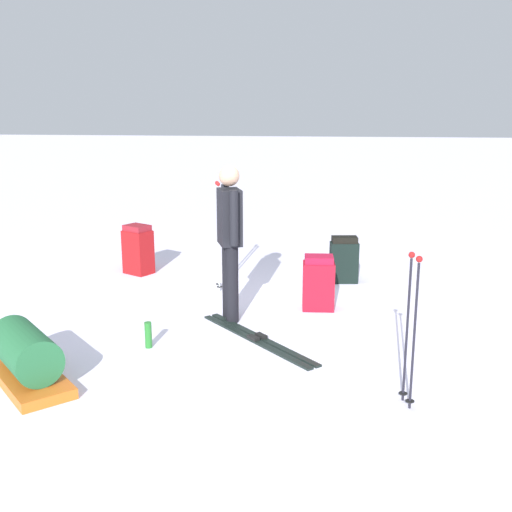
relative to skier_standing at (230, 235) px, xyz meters
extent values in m
plane|color=white|center=(0.11, -0.27, -0.95)|extent=(80.00, 80.00, 0.00)
cylinder|color=black|center=(0.09, 0.03, -0.53)|extent=(0.14, 0.14, 0.85)
cylinder|color=black|center=(-0.09, -0.03, -0.53)|extent=(0.14, 0.14, 0.85)
cube|color=black|center=(0.00, 0.00, 0.20)|extent=(0.40, 0.32, 0.60)
cylinder|color=black|center=(0.23, 0.08, 0.23)|extent=(0.09, 0.09, 0.58)
cylinder|color=black|center=(-0.23, -0.08, 0.23)|extent=(0.09, 0.09, 0.58)
sphere|color=tan|center=(0.00, 0.00, 0.64)|extent=(0.22, 0.22, 0.22)
cube|color=black|center=(-0.63, -0.33, -0.94)|extent=(1.32, 1.26, 0.02)
cube|color=black|center=(-0.63, -0.33, -0.92)|extent=(0.14, 0.14, 0.03)
cube|color=black|center=(-0.56, -0.41, -0.94)|extent=(1.32, 1.26, 0.02)
cube|color=black|center=(-0.56, -0.41, -0.92)|extent=(0.14, 0.14, 0.03)
cube|color=black|center=(1.62, -1.27, -0.68)|extent=(0.26, 0.39, 0.54)
cube|color=black|center=(1.62, -1.27, -0.37)|extent=(0.23, 0.35, 0.08)
cube|color=#A21121|center=(0.46, -0.96, -0.68)|extent=(0.30, 0.38, 0.56)
cube|color=maroon|center=(0.46, -0.96, -0.36)|extent=(0.27, 0.34, 0.08)
cube|color=maroon|center=(1.72, 1.59, -0.65)|extent=(0.43, 0.46, 0.61)
cube|color=maroon|center=(1.72, 1.59, -0.30)|extent=(0.38, 0.41, 0.08)
cylinder|color=black|center=(-1.88, -1.73, -0.37)|extent=(0.02, 0.02, 1.18)
sphere|color=#A51919|center=(-1.88, -1.73, 0.25)|extent=(0.05, 0.05, 0.05)
cylinder|color=black|center=(-1.88, -1.73, -0.89)|extent=(0.07, 0.07, 0.01)
cylinder|color=black|center=(-1.75, -1.69, -0.37)|extent=(0.02, 0.02, 1.18)
sphere|color=#A51919|center=(-1.75, -1.69, 0.25)|extent=(0.05, 0.05, 0.05)
cylinder|color=black|center=(-1.75, -1.69, -0.89)|extent=(0.07, 0.07, 0.01)
cylinder|color=#B3C0C6|center=(1.00, 0.31, -0.28)|extent=(0.02, 0.02, 1.34)
sphere|color=#A51919|center=(1.00, 0.31, 0.42)|extent=(0.05, 0.05, 0.05)
cylinder|color=black|center=(1.00, 0.31, -0.89)|extent=(0.07, 0.07, 0.01)
cylinder|color=#B3C0C6|center=(1.13, 0.34, -0.28)|extent=(0.02, 0.02, 1.34)
sphere|color=#A51919|center=(1.13, 0.34, 0.42)|extent=(0.05, 0.05, 0.05)
cylinder|color=black|center=(1.13, 0.34, -0.89)|extent=(0.07, 0.07, 0.01)
cube|color=orange|center=(-1.79, 1.47, -0.91)|extent=(1.14, 1.12, 0.09)
cylinder|color=#25653A|center=(-1.79, 1.47, -0.66)|extent=(0.86, 0.84, 0.40)
cylinder|color=#257329|center=(-0.92, 0.66, -0.82)|extent=(0.07, 0.07, 0.26)
camera|label=1|loc=(-6.39, -1.07, 1.37)|focal=43.10mm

